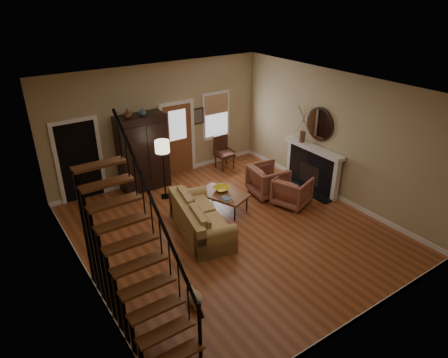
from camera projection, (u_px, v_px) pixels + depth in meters
room at (175, 151)px, 9.73m from camera, size 7.00×7.33×3.30m
staircase at (133, 239)px, 6.22m from camera, size 0.94×2.80×3.20m
fireplace at (313, 164)px, 10.91m from camera, size 0.33×1.95×2.30m
armoire at (143, 153)px, 10.81m from camera, size 1.30×0.60×2.10m
vase_a at (127, 114)px, 10.04m from camera, size 0.24×0.24×0.25m
vase_b at (142, 112)px, 10.25m from camera, size 0.20×0.20×0.21m
sofa at (201, 218)px, 9.04m from camera, size 1.30×2.22×0.78m
coffee_table at (223, 202)px, 10.06m from camera, size 1.11×1.38×0.46m
bowl at (222, 189)px, 10.07m from camera, size 0.41×0.41×0.10m
books at (226, 199)px, 9.66m from camera, size 0.22×0.30×0.06m
armchair_left at (292, 191)px, 10.24m from camera, size 1.07×1.06×0.77m
armchair_right at (268, 180)px, 10.71m from camera, size 1.04×1.02×0.83m
floor_lamp at (164, 170)px, 10.39m from camera, size 0.49×0.49×1.61m
side_chair at (225, 153)px, 12.19m from camera, size 0.54×0.54×1.02m
dog at (195, 299)px, 7.07m from camera, size 0.29×0.46×0.32m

